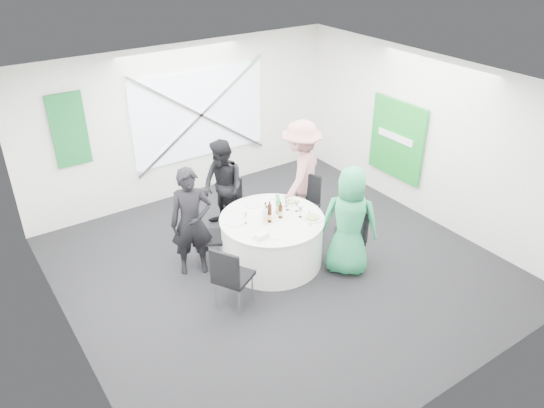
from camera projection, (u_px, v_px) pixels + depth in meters
floor at (279, 267)px, 8.04m from camera, size 6.00×6.00×0.00m
ceiling at (281, 86)px, 6.68m from camera, size 6.00×6.00×0.00m
wall_back at (184, 122)px, 9.53m from camera, size 6.00×0.00×6.00m
wall_front at (456, 299)px, 5.20m from camera, size 6.00×0.00×6.00m
wall_left at (59, 254)px, 5.88m from camera, size 0.00×6.00×6.00m
wall_right at (427, 139)px, 8.84m from camera, size 0.00×6.00×6.00m
window_panel at (200, 114)px, 9.60m from camera, size 2.60×0.03×1.60m
window_brace_a at (201, 115)px, 9.57m from camera, size 2.63×0.05×1.84m
window_brace_b at (201, 115)px, 9.57m from camera, size 2.63×0.05×1.84m
green_banner at (69, 130)px, 8.36m from camera, size 0.55×0.04×1.20m
green_sign at (397, 139)px, 9.34m from camera, size 0.05×1.20×1.40m
banquet_table at (272, 240)px, 8.00m from camera, size 1.56×1.56×0.76m
chair_back at (236, 201)px, 8.85m from camera, size 0.40×0.41×0.83m
chair_back_left at (202, 232)px, 7.86m from camera, size 0.59×0.59×0.95m
chair_back_right at (305, 200)px, 8.66m from camera, size 0.61×0.61×1.01m
chair_front_right at (356, 231)px, 7.85m from camera, size 0.63×0.62×0.98m
chair_front_left at (230, 274)px, 6.91m from camera, size 0.61×0.61×0.98m
person_man_back_left at (191, 222)px, 7.57m from camera, size 0.71×0.60×1.67m
person_man_back at (223, 187)px, 8.60m from camera, size 0.51×0.82×1.60m
person_woman_pink at (301, 174)px, 8.76m from camera, size 1.30×1.12×1.84m
person_woman_green at (350, 221)px, 7.58m from camera, size 0.95×0.96×1.68m
plate_back at (252, 204)px, 8.17m from camera, size 0.26×0.26×0.01m
plate_back_left at (235, 222)px, 7.71m from camera, size 0.29×0.29×0.01m
plate_back_right at (290, 202)px, 8.21m from camera, size 0.24×0.24×0.04m
plate_front_right at (312, 218)px, 7.79m from camera, size 0.30×0.30×0.04m
plate_front_left at (260, 235)px, 7.40m from camera, size 0.29×0.29×0.01m
napkin at (261, 235)px, 7.33m from camera, size 0.22×0.16×0.05m
beer_bottle_a at (265, 212)px, 7.76m from camera, size 0.06×0.06×0.27m
beer_bottle_b at (270, 211)px, 7.83m from camera, size 0.06×0.06×0.24m
beer_bottle_c at (281, 212)px, 7.78m from camera, size 0.06×0.06×0.26m
beer_bottle_d at (270, 216)px, 7.67m from camera, size 0.06×0.06×0.28m
green_water_bottle at (278, 206)px, 7.89m from camera, size 0.08×0.08×0.30m
clear_water_bottle at (265, 217)px, 7.62m from camera, size 0.08×0.08×0.30m
wine_glass_a at (286, 199)px, 8.07m from camera, size 0.07×0.07×0.17m
wine_glass_b at (245, 216)px, 7.63m from camera, size 0.07×0.07×0.17m
wine_glass_c at (297, 204)px, 7.94m from camera, size 0.07×0.07×0.17m
wine_glass_d at (277, 198)px, 8.11m from camera, size 0.07×0.07×0.17m
wine_glass_e at (287, 203)px, 7.97m from camera, size 0.07×0.07×0.17m
wine_glass_f at (301, 210)px, 7.79m from camera, size 0.07×0.07×0.17m
fork_a at (310, 224)px, 7.67m from camera, size 0.10×0.13×0.01m
knife_a at (310, 214)px, 7.92m from camera, size 0.11×0.13×0.01m
fork_b at (253, 237)px, 7.37m from camera, size 0.12×0.12×0.01m
knife_b at (274, 239)px, 7.31m from camera, size 0.11×0.12×0.01m
fork_c at (295, 203)px, 8.21m from camera, size 0.10×0.13×0.01m
knife_c at (274, 199)px, 8.32m from camera, size 0.10×0.13×0.01m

